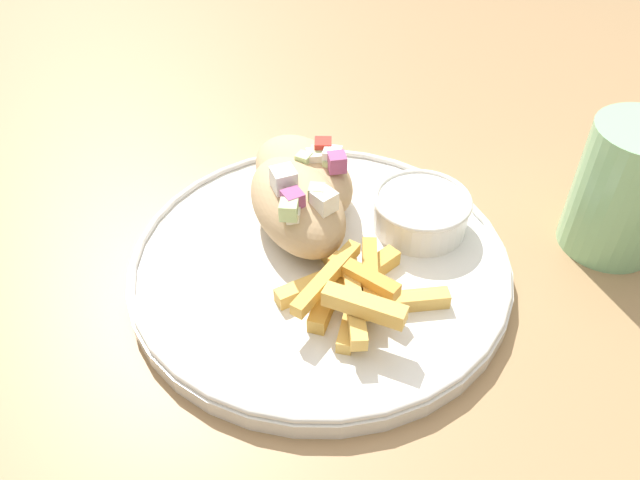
% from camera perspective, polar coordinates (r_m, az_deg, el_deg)
% --- Properties ---
extents(table, '(1.56, 1.56, 0.73)m').
position_cam_1_polar(table, '(0.57, -1.88, -4.32)').
color(table, '#9E7A51').
rests_on(table, ground_plane).
extents(plate, '(0.30, 0.30, 0.02)m').
position_cam_1_polar(plate, '(0.50, -0.00, -2.05)').
color(plate, white).
rests_on(plate, table).
extents(pita_sandwich_near, '(0.14, 0.10, 0.07)m').
position_cam_1_polar(pita_sandwich_near, '(0.51, -2.46, 3.24)').
color(pita_sandwich_near, tan).
rests_on(pita_sandwich_near, plate).
extents(pita_sandwich_far, '(0.13, 0.09, 0.06)m').
position_cam_1_polar(pita_sandwich_far, '(0.55, -1.47, 6.00)').
color(pita_sandwich_far, tan).
rests_on(pita_sandwich_far, plate).
extents(fries_pile, '(0.12, 0.11, 0.04)m').
position_cam_1_polar(fries_pile, '(0.46, 3.13, -4.48)').
color(fries_pile, gold).
rests_on(fries_pile, plate).
extents(sauce_ramekin, '(0.08, 0.08, 0.03)m').
position_cam_1_polar(sauce_ramekin, '(0.52, 9.21, 2.71)').
color(sauce_ramekin, white).
rests_on(sauce_ramekin, plate).
extents(water_glass, '(0.08, 0.08, 0.11)m').
position_cam_1_polar(water_glass, '(0.56, 25.94, 3.71)').
color(water_glass, '#8CCC93').
rests_on(water_glass, table).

